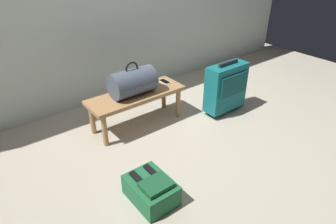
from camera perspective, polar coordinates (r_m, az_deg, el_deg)
The scene contains 6 objects.
ground_plane at distance 2.72m, azimuth 6.76°, elevation -8.34°, with size 6.60×6.60×0.00m, color #B2A893.
bench at distance 3.00m, azimuth -6.09°, elevation 2.67°, with size 1.00×0.36×0.36m.
duffel_bag_slate at distance 2.90m, azimuth -6.82°, elevation 5.74°, with size 0.44×0.26×0.34m.
cell_phone at distance 3.20m, azimuth -0.65°, elevation 5.88°, with size 0.07×0.14×0.01m.
suitcase_upright_teal at distance 3.28m, azimuth 11.12°, elevation 4.78°, with size 0.48×0.22×0.60m.
backpack_green at distance 2.25m, azimuth -3.25°, elevation -14.71°, with size 0.28×0.38×0.21m.
Camera 1 is at (-1.55, -1.47, 1.68)m, focal length 31.63 mm.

